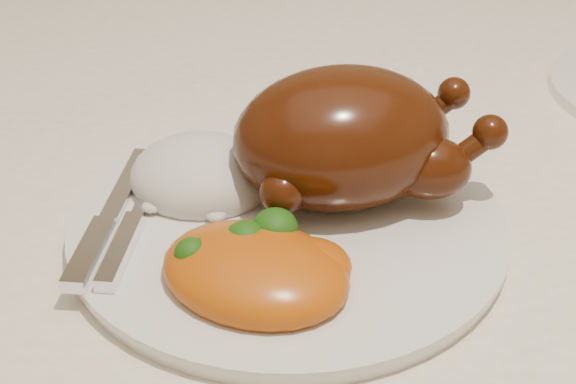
{
  "coord_description": "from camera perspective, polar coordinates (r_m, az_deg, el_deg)",
  "views": [
    {
      "loc": [
        -0.08,
        -0.52,
        1.09
      ],
      "look_at": [
        -0.12,
        -0.07,
        0.8
      ],
      "focal_mm": 50.0,
      "sensor_mm": 36.0,
      "label": 1
    }
  ],
  "objects": [
    {
      "name": "cutlery",
      "position": [
        0.54,
        -12.22,
        -2.65
      ],
      "size": [
        0.03,
        0.17,
        0.01
      ],
      "rotation": [
        0.0,
        0.0,
        -0.0
      ],
      "color": "silver",
      "rests_on": "dinner_plate"
    },
    {
      "name": "dining_table",
      "position": [
        0.68,
        10.67,
        -7.0
      ],
      "size": [
        1.6,
        0.9,
        0.76
      ],
      "color": "brown",
      "rests_on": "floor"
    },
    {
      "name": "rice_mound",
      "position": [
        0.58,
        -6.14,
        1.11
      ],
      "size": [
        0.12,
        0.11,
        0.05
      ],
      "rotation": [
        0.0,
        0.0,
        -0.14
      ],
      "color": "white",
      "rests_on": "dinner_plate"
    },
    {
      "name": "roast_chicken",
      "position": [
        0.55,
        4.27,
        3.92
      ],
      "size": [
        0.2,
        0.16,
        0.1
      ],
      "rotation": [
        0.0,
        0.0,
        0.32
      ],
      "color": "#401906",
      "rests_on": "dinner_plate"
    },
    {
      "name": "mac_and_cheese",
      "position": [
        0.49,
        -2.08,
        -5.49
      ],
      "size": [
        0.14,
        0.13,
        0.05
      ],
      "rotation": [
        0.0,
        0.0,
        -0.35
      ],
      "color": "#C0530C",
      "rests_on": "dinner_plate"
    },
    {
      "name": "dinner_plate",
      "position": [
        0.55,
        0.0,
        -2.3
      ],
      "size": [
        0.35,
        0.35,
        0.01
      ],
      "primitive_type": "cylinder",
      "rotation": [
        0.0,
        0.0,
        0.21
      ],
      "color": "white",
      "rests_on": "tablecloth"
    },
    {
      "name": "tablecloth",
      "position": [
        0.63,
        11.33,
        -1.89
      ],
      "size": [
        1.73,
        1.03,
        0.18
      ],
      "color": "white",
      "rests_on": "dining_table"
    }
  ]
}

